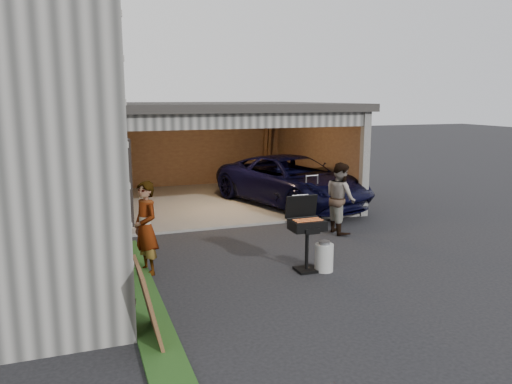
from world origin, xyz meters
The scene contains 10 objects.
ground centered at (0.00, 0.00, 0.00)m, with size 80.00×80.00×0.00m, color black.
groundcover_strip centered at (-2.25, -1.00, 0.03)m, with size 0.50×8.00×0.06m, color #193814.
garage centered at (0.76, 6.79, 1.87)m, with size 6.80×6.30×2.90m.
minivan centered at (2.60, 5.20, 0.69)m, with size 2.28×4.94×1.37m, color black.
woman centered at (-2.02, 1.03, 0.82)m, with size 0.60×0.39×1.65m, color silver.
man centered at (2.50, 2.28, 0.81)m, with size 0.79×0.61×1.62m, color #50341F.
bbq_grill centered at (0.67, 0.23, 0.79)m, with size 0.60×0.53×1.33m.
propane_tank centered at (0.96, 0.09, 0.25)m, with size 0.33×0.33×0.50m, color beige.
plywood_panel centered at (-2.34, -1.50, 0.51)m, with size 0.04×0.93×1.04m, color #51341B.
hand_truck centered at (2.40, 3.48, 0.23)m, with size 0.49×0.37×1.17m.
Camera 1 is at (-3.06, -7.50, 3.06)m, focal length 35.00 mm.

